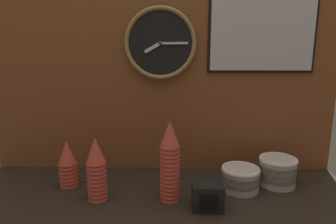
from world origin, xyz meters
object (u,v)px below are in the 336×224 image
Objects in this scene: cup_stack_left at (68,164)px; bowl_stack_right at (240,178)px; wall_clock at (160,43)px; napkin_dispenser at (208,196)px; bowl_stack_far_right at (277,170)px; menu_board at (263,16)px; cup_stack_center_left at (96,169)px; cup_stack_center_right at (170,161)px.

cup_stack_left is 1.25× the size of bowl_stack_right.
wall_clock is at bearing 24.73° from cup_stack_left.
napkin_dispenser is at bearing -17.09° from cup_stack_left.
bowl_stack_far_right is 17.60cm from bowl_stack_right.
bowl_stack_far_right is 0.32× the size of menu_board.
wall_clock is 67.74cm from napkin_dispenser.
cup_stack_center_left is at bearing -35.92° from cup_stack_left.
cup_stack_center_right reaches higher than cup_stack_left.
cup_stack_center_right reaches higher than cup_stack_center_left.
cup_stack_center_right is 2.78× the size of napkin_dispenser.
wall_clock is (23.52, 28.75, 47.19)cm from cup_stack_center_left.
cup_stack_center_right is 52.61cm from wall_clock.
cup_stack_center_left reaches higher than napkin_dispenser.
bowl_stack_far_right is 66.89cm from menu_board.
bowl_stack_right is (72.34, -2.20, -4.74)cm from cup_stack_left.
cup_stack_left reaches higher than bowl_stack_right.
bowl_stack_far_right is 1.41× the size of napkin_dispenser.
bowl_stack_right is 0.50× the size of wall_clock.
cup_stack_center_left reaches higher than cup_stack_left.
cup_stack_center_left is 60.06cm from wall_clock.
napkin_dispenser is at bearing -62.35° from wall_clock.
napkin_dispenser is (42.06, -6.62, -7.53)cm from cup_stack_center_left.
cup_stack_left is 89.29cm from bowl_stack_far_right.
cup_stack_left is (-15.12, 10.95, -2.47)cm from cup_stack_center_left.
wall_clock is at bearing 163.44° from bowl_stack_far_right.
wall_clock is at bearing 99.17° from cup_stack_center_right.
wall_clock is (-50.54, 15.03, 53.19)cm from bowl_stack_far_right.
cup_stack_center_left is 75.56cm from bowl_stack_far_right.
menu_board reaches higher than wall_clock.
wall_clock reaches higher than cup_stack_center_left.
cup_stack_center_left reaches higher than bowl_stack_right.
cup_stack_left is at bearing 178.26° from bowl_stack_right.
cup_stack_center_right is at bearing -163.50° from bowl_stack_right.
cup_stack_center_left is 0.79× the size of cup_stack_center_right.
cup_stack_center_right is 1.58× the size of cup_stack_left.
menu_board is (40.18, 29.50, 55.43)cm from cup_stack_center_right.
cup_stack_left is 0.62× the size of wall_clock.
bowl_stack_right is at bearing 45.39° from napkin_dispenser.
wall_clock is at bearing 149.32° from bowl_stack_right.
bowl_stack_right is at bearing 8.70° from cup_stack_center_left.
bowl_stack_right is at bearing -1.74° from cup_stack_left.
cup_stack_left is 60.03cm from napkin_dispenser.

